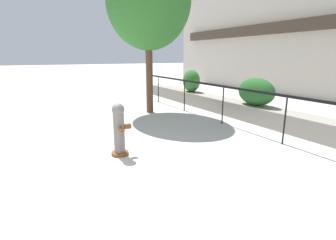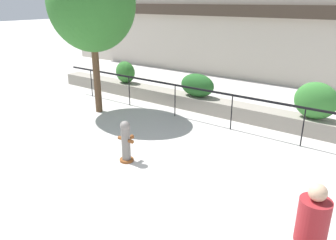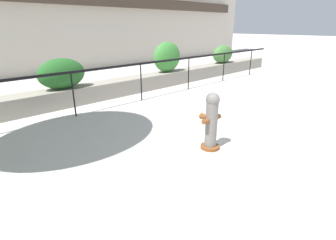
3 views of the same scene
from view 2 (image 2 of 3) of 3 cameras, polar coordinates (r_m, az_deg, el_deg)
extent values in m
plane|color=#BCB7B2|center=(6.90, -7.97, -13.92)|extent=(120.00, 120.00, 0.00)
cube|color=#3F3328|center=(15.87, 22.35, 17.02)|extent=(27.00, 0.36, 0.56)
cube|color=gray|center=(11.39, 13.31, 1.24)|extent=(18.00, 0.70, 0.50)
cube|color=black|center=(10.17, 11.20, 4.26)|extent=(15.00, 0.05, 0.06)
cylinder|color=black|center=(14.16, -13.19, 6.31)|extent=(0.04, 0.04, 1.15)
cylinder|color=black|center=(12.65, -6.76, 5.08)|extent=(0.04, 0.04, 1.15)
cylinder|color=black|center=(11.35, 1.23, 3.45)|extent=(0.04, 0.04, 1.15)
cylinder|color=black|center=(10.33, 11.00, 1.36)|extent=(0.04, 0.04, 1.15)
cylinder|color=black|center=(9.68, 22.46, -1.14)|extent=(0.04, 0.04, 1.15)
ellipsoid|color=#2D6B28|center=(14.16, -7.45, 8.27)|extent=(0.94, 0.62, 0.92)
ellipsoid|color=#235B23|center=(12.03, 5.12, 6.06)|extent=(1.33, 0.70, 0.84)
ellipsoid|color=#387F33|center=(10.57, 24.32, 3.08)|extent=(1.24, 0.63, 1.12)
cylinder|color=brown|center=(8.43, -7.21, -6.89)|extent=(0.35, 0.35, 0.06)
cylinder|color=slate|center=(8.23, -7.34, -4.07)|extent=(0.22, 0.22, 0.85)
sphere|color=slate|center=(8.05, -7.49, -1.03)|extent=(0.25, 0.25, 0.25)
cylinder|color=brown|center=(8.31, -6.52, -3.03)|extent=(0.11, 0.14, 0.11)
cylinder|color=brown|center=(8.08, -6.49, -3.72)|extent=(0.13, 0.09, 0.09)
cylinder|color=brown|center=(8.30, -8.24, -3.13)|extent=(0.13, 0.09, 0.09)
cylinder|color=brown|center=(11.95, -12.29, 7.11)|extent=(0.24, 0.24, 2.47)
ellipsoid|color=#2D6B28|center=(11.66, -13.26, 19.32)|extent=(3.06, 2.76, 3.22)
cylinder|color=maroon|center=(4.75, 23.88, -15.80)|extent=(0.56, 0.56, 0.62)
sphere|color=#D6AD89|center=(4.52, 24.64, -11.39)|extent=(0.23, 0.23, 0.23)
camera|label=1|loc=(4.24, 28.66, -8.29)|focal=28.00mm
camera|label=3|loc=(9.47, -36.49, 6.23)|focal=28.00mm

